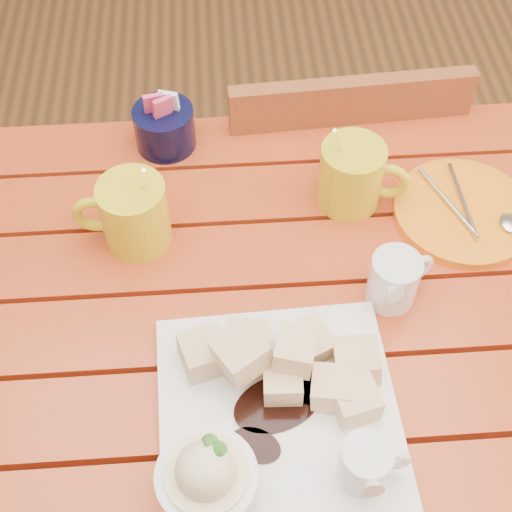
{
  "coord_description": "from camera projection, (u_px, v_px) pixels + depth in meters",
  "views": [
    {
      "loc": [
        -0.03,
        -0.48,
        1.54
      ],
      "look_at": [
        0.01,
        0.06,
        0.82
      ],
      "focal_mm": 50.0,
      "sensor_mm": 36.0,
      "label": 1
    }
  ],
  "objects": [
    {
      "name": "cream_pitcher",
      "position": [
        395.0,
        280.0,
        0.92
      ],
      "size": [
        0.09,
        0.08,
        0.08
      ],
      "rotation": [
        0.0,
        0.0,
        0.41
      ],
      "color": "white",
      "rests_on": "table"
    },
    {
      "name": "table",
      "position": [
        252.0,
        364.0,
        1.01
      ],
      "size": [
        1.2,
        0.79,
        0.75
      ],
      "color": "#AE3116",
      "rests_on": "ground"
    },
    {
      "name": "sugar_caddy",
      "position": [
        164.0,
        127.0,
        1.09
      ],
      "size": [
        0.09,
        0.09,
        0.1
      ],
      "color": "black",
      "rests_on": "table"
    },
    {
      "name": "ground",
      "position": [
        253.0,
        507.0,
        1.52
      ],
      "size": [
        5.0,
        5.0,
        0.0
      ],
      "primitive_type": "plane",
      "color": "#563418",
      "rests_on": "ground"
    },
    {
      "name": "coffee_mug_right",
      "position": [
        353.0,
        175.0,
        1.01
      ],
      "size": [
        0.13,
        0.09,
        0.15
      ],
      "rotation": [
        0.0,
        0.0,
        -0.28
      ],
      "color": "gold",
      "rests_on": "table"
    },
    {
      "name": "dessert_plate",
      "position": [
        267.0,
        421.0,
        0.81
      ],
      "size": [
        0.29,
        0.29,
        0.11
      ],
      "rotation": [
        0.0,
        0.0,
        0.04
      ],
      "color": "white",
      "rests_on": "table"
    },
    {
      "name": "orange_saucer",
      "position": [
        464.0,
        212.0,
        1.03
      ],
      "size": [
        0.2,
        0.2,
        0.02
      ],
      "rotation": [
        0.0,
        0.0,
        0.19
      ],
      "color": "orange",
      "rests_on": "table"
    },
    {
      "name": "coffee_mug_left",
      "position": [
        132.0,
        213.0,
        0.97
      ],
      "size": [
        0.13,
        0.09,
        0.16
      ],
      "rotation": [
        0.0,
        0.0,
        -0.06
      ],
      "color": "gold",
      "rests_on": "table"
    },
    {
      "name": "chair_far",
      "position": [
        324.0,
        192.0,
        1.45
      ],
      "size": [
        0.41,
        0.41,
        0.83
      ],
      "rotation": [
        0.0,
        0.0,
        3.2
      ],
      "color": "brown",
      "rests_on": "ground"
    }
  ]
}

